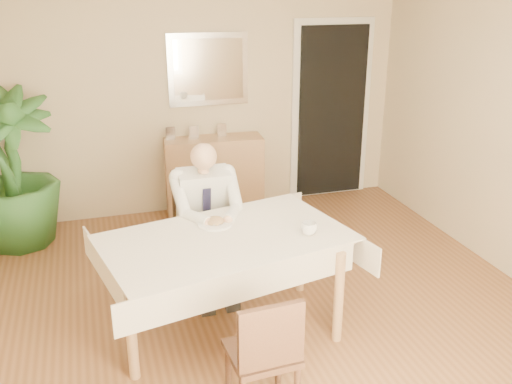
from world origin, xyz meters
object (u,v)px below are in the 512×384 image
object	(u,v)px
sideboard	(214,175)
potted_palm	(12,170)
chair_far	(201,217)
dining_table	(226,248)
coffee_mug	(309,228)
seated_man	(208,213)
chair_near	(265,352)

from	to	relation	value
sideboard	potted_palm	bearing A→B (deg)	-168.38
chair_far	sideboard	world-z (taller)	chair_far
dining_table	chair_far	xyz separation A→B (m)	(0.00, 0.89, -0.13)
coffee_mug	dining_table	bearing A→B (deg)	167.34
dining_table	potted_palm	world-z (taller)	potted_palm
dining_table	coffee_mug	bearing A→B (deg)	-24.94
sideboard	chair_far	bearing A→B (deg)	-102.87
seated_man	potted_palm	xyz separation A→B (m)	(-1.58, 1.41, 0.06)
sideboard	coffee_mug	bearing A→B (deg)	-82.05
coffee_mug	sideboard	xyz separation A→B (m)	(-0.15, 2.39, -0.38)
dining_table	chair_far	size ratio (longest dim) A/B	2.02
coffee_mug	sideboard	world-z (taller)	sideboard
chair_far	potted_palm	world-z (taller)	potted_palm
seated_man	dining_table	bearing A→B (deg)	-90.00
coffee_mug	chair_near	bearing A→B (deg)	-125.58
chair_far	dining_table	bearing A→B (deg)	-96.18
chair_far	seated_man	xyz separation A→B (m)	(0.00, -0.29, 0.15)
sideboard	potted_palm	world-z (taller)	potted_palm
chair_far	coffee_mug	bearing A→B (deg)	-66.63
chair_near	potted_palm	distance (m)	3.36
chair_near	seated_man	distance (m)	1.56
coffee_mug	potted_palm	bearing A→B (deg)	135.27
dining_table	potted_palm	bearing A→B (deg)	115.95
dining_table	chair_near	world-z (taller)	chair_near
chair_near	potted_palm	world-z (taller)	potted_palm
sideboard	seated_man	bearing A→B (deg)	-99.97
seated_man	sideboard	size ratio (longest dim) A/B	1.18
chair_far	chair_near	bearing A→B (deg)	-96.41
seated_man	potted_palm	bearing A→B (deg)	138.19
chair_near	sideboard	size ratio (longest dim) A/B	0.77
chair_far	sideboard	bearing A→B (deg)	66.55
seated_man	sideboard	distance (m)	1.74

